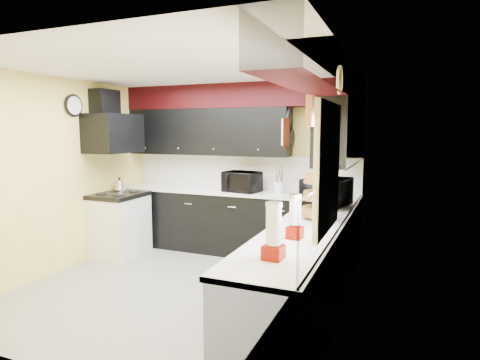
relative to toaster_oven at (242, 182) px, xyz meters
The scene contains 35 objects.
ground 1.81m from the toaster_oven, 95.90° to the right, with size 3.60×3.60×0.00m, color gray.
wall_back 0.42m from the toaster_oven, 112.37° to the left, with size 3.60×0.06×2.50m, color #E0C666.
wall_right 2.20m from the toaster_oven, 41.07° to the right, with size 0.06×3.60×2.50m, color #E0C666.
wall_left 2.43m from the toaster_oven, 143.56° to the right, with size 0.06×3.60×2.50m, color #E0C666.
ceiling 2.02m from the toaster_oven, 95.90° to the right, with size 3.60×3.60×0.06m, color white.
cab_back 0.66m from the toaster_oven, 157.64° to the left, with size 3.60×0.60×0.90m, color black.
cab_right 2.29m from the toaster_oven, 52.15° to the right, with size 0.60×3.00×0.90m, color black.
counter_back 0.23m from the toaster_oven, 157.64° to the left, with size 3.62×0.64×0.04m, color white.
counter_right 2.21m from the toaster_oven, 52.15° to the right, with size 0.64×3.02×0.04m, color white.
splash_back 0.40m from the toaster_oven, 112.94° to the left, with size 3.60×0.02×0.50m, color white.
splash_right 2.19m from the toaster_oven, 41.24° to the right, with size 0.02×3.60×0.50m, color white.
upper_back 0.98m from the toaster_oven, 163.99° to the left, with size 2.60×0.35×0.70m, color black.
upper_right 1.73m from the toaster_oven, 20.05° to the right, with size 0.35×1.80×0.70m, color black.
soffit_back 1.26m from the toaster_oven, 129.37° to the left, with size 3.60×0.36×0.35m, color black.
soffit_right 2.51m from the toaster_oven, 47.73° to the right, with size 0.36×3.24×0.35m, color black.
stove 1.90m from the toaster_oven, 157.32° to the right, with size 0.60×0.75×0.86m, color white.
cooktop 1.80m from the toaster_oven, 157.32° to the right, with size 0.62×0.77×0.06m, color black.
hood 1.96m from the toaster_oven, 157.93° to the right, with size 0.50×0.78×0.55m, color black.
hood_duct 2.25m from the toaster_oven, 159.36° to the right, with size 0.24×0.40×0.40m, color black.
window 2.89m from the toaster_oven, 55.02° to the right, with size 0.03×0.86×0.96m, color white, non-canonical shape.
valance 2.95m from the toaster_oven, 55.94° to the right, with size 0.04×0.88×0.20m, color red.
pan_top 1.14m from the toaster_oven, ahead, with size 0.03×0.22×0.40m, color black, non-canonical shape.
pan_mid 0.94m from the toaster_oven, ahead, with size 0.03×0.28×0.46m, color black, non-canonical shape.
pan_low 0.95m from the toaster_oven, 19.76° to the left, with size 0.03×0.24×0.42m, color black, non-canonical shape.
cut_board 1.00m from the toaster_oven, 11.52° to the right, with size 0.03×0.26×0.35m, color white.
baskets 1.95m from the toaster_oven, 45.36° to the right, with size 0.27×0.27×0.50m, color brown, non-canonical shape.
clock 2.50m from the toaster_oven, 148.22° to the right, with size 0.03×0.30×0.30m, color black, non-canonical shape.
deco_plate 2.68m from the toaster_oven, 47.81° to the right, with size 0.03×0.24×0.24m, color white, non-canonical shape.
toaster_oven is the anchor object (origin of this frame).
microwave 1.50m from the toaster_oven, 26.66° to the right, with size 0.60×0.41×0.33m, color black.
utensil_crock 0.55m from the toaster_oven, ahead, with size 0.14×0.14×0.15m, color white.
knife_block 0.96m from the toaster_oven, ahead, with size 0.09×0.13×0.20m, color black.
kettle 1.86m from the toaster_oven, 165.00° to the right, with size 0.18×0.18×0.16m, color #BCBCC1, non-canonical shape.
dispenser_a 2.57m from the toaster_oven, 58.21° to the right, with size 0.12×0.12×0.33m, color #5E0600, non-canonical shape.
dispenser_b 3.08m from the toaster_oven, 63.92° to the right, with size 0.14×0.14×0.37m, color maroon, non-canonical shape.
Camera 1 is at (2.30, -3.89, 1.83)m, focal length 30.00 mm.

